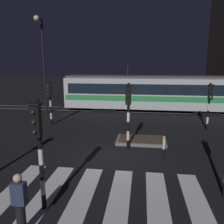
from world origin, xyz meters
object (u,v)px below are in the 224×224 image
object	(u,v)px
pedestrian_waiting_at_kerb	(20,204)
traffic_light_kerb_mid_left	(38,140)
traffic_light_corner_far_left	(50,97)
tram	(154,92)
traffic_light_median_centre	(128,107)
street_lamp_trackside_left	(42,55)
traffic_light_corner_far_right	(210,100)
bollard_island_edge	(164,148)

from	to	relation	value
pedestrian_waiting_at_kerb	traffic_light_kerb_mid_left	bearing A→B (deg)	83.43
traffic_light_corner_far_left	tram	distance (m)	9.58
tram	pedestrian_waiting_at_kerb	bearing A→B (deg)	-103.79
traffic_light_median_centre	street_lamp_trackside_left	world-z (taller)	street_lamp_trackside_left
traffic_light_corner_far_right	traffic_light_kerb_mid_left	bearing A→B (deg)	-127.01
traffic_light_corner_far_left	traffic_light_kerb_mid_left	world-z (taller)	traffic_light_kerb_mid_left
traffic_light_median_centre	bollard_island_edge	distance (m)	2.62
traffic_light_kerb_mid_left	traffic_light_median_centre	xyz separation A→B (m)	(2.22, 5.38, 0.00)
traffic_light_corner_far_right	tram	xyz separation A→B (m)	(-3.29, 5.84, -0.32)
traffic_light_kerb_mid_left	traffic_light_corner_far_right	bearing A→B (deg)	52.99
street_lamp_trackside_left	bollard_island_edge	xyz separation A→B (m)	(9.49, -8.61, -4.46)
street_lamp_trackside_left	traffic_light_corner_far_right	bearing A→B (deg)	-15.26
traffic_light_corner_far_right	traffic_light_kerb_mid_left	xyz separation A→B (m)	(-7.20, -9.55, 0.19)
traffic_light_corner_far_right	street_lamp_trackside_left	size ratio (longest dim) A/B	0.39
traffic_light_corner_far_left	traffic_light_median_centre	distance (m)	7.09
traffic_light_kerb_mid_left	traffic_light_median_centre	bearing A→B (deg)	67.63
street_lamp_trackside_left	tram	world-z (taller)	street_lamp_trackside_left
tram	traffic_light_corner_far_left	bearing A→B (deg)	-141.56
street_lamp_trackside_left	pedestrian_waiting_at_kerb	bearing A→B (deg)	-68.87
traffic_light_corner_far_right	traffic_light_kerb_mid_left	world-z (taller)	traffic_light_kerb_mid_left
traffic_light_median_centre	street_lamp_trackside_left	xyz separation A→B (m)	(-7.76, 7.64, 2.75)
pedestrian_waiting_at_kerb	tram	bearing A→B (deg)	76.21
traffic_light_kerb_mid_left	bollard_island_edge	xyz separation A→B (m)	(3.95, 4.41, -1.70)
traffic_light_corner_far_left	traffic_light_kerb_mid_left	xyz separation A→B (m)	(3.59, -9.43, 0.20)
traffic_light_corner_far_left	tram	size ratio (longest dim) A/B	0.19
traffic_light_corner_far_right	traffic_light_corner_far_left	bearing A→B (deg)	-179.39
traffic_light_kerb_mid_left	bollard_island_edge	bearing A→B (deg)	48.18
traffic_light_median_centre	pedestrian_waiting_at_kerb	xyz separation A→B (m)	(-2.33, -6.40, -1.39)
traffic_light_kerb_mid_left	bollard_island_edge	size ratio (longest dim) A/B	3.09
traffic_light_corner_far_right	bollard_island_edge	bearing A→B (deg)	-122.32
traffic_light_corner_far_right	traffic_light_kerb_mid_left	size ratio (longest dim) A/B	0.92
traffic_light_kerb_mid_left	tram	world-z (taller)	tram
traffic_light_corner_far_right	pedestrian_waiting_at_kerb	xyz separation A→B (m)	(-7.31, -10.57, -1.19)
street_lamp_trackside_left	tram	xyz separation A→B (m)	(9.45, 2.36, -3.27)
traffic_light_kerb_mid_left	pedestrian_waiting_at_kerb	size ratio (longest dim) A/B	2.00
traffic_light_corner_far_left	bollard_island_edge	world-z (taller)	traffic_light_corner_far_left
traffic_light_corner_far_left	street_lamp_trackside_left	xyz separation A→B (m)	(-1.95, 3.59, 2.96)
traffic_light_corner_far_left	street_lamp_trackside_left	bearing A→B (deg)	118.51
traffic_light_median_centre	tram	world-z (taller)	tram
tram	bollard_island_edge	size ratio (longest dim) A/B	14.78
traffic_light_corner_far_right	traffic_light_median_centre	xyz separation A→B (m)	(-4.98, -4.17, 0.19)
traffic_light_corner_far_left	street_lamp_trackside_left	size ratio (longest dim) A/B	0.39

